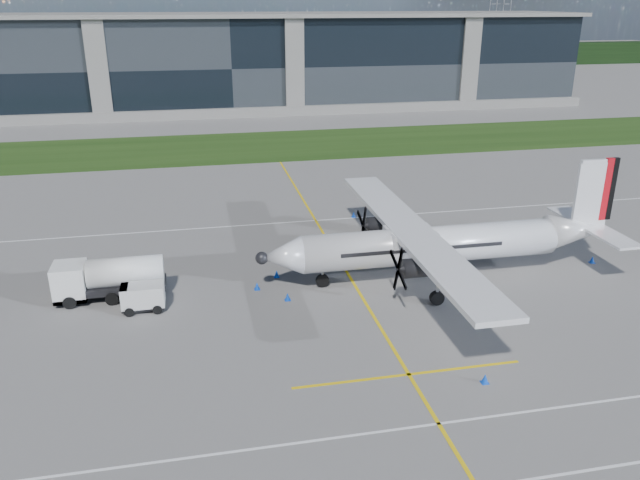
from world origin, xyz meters
name	(u,v)px	position (x,y,z in m)	size (l,w,h in m)	color
ground	(254,161)	(0.00, 40.00, 0.00)	(400.00, 400.00, 0.00)	slate
grass_strip	(247,146)	(0.00, 48.00, 0.02)	(400.00, 18.00, 0.04)	#1B370F
terminal_building	(228,63)	(0.00, 80.00, 7.50)	(120.00, 20.00, 15.00)	black
tree_line	(213,60)	(0.00, 140.00, 3.00)	(400.00, 6.00, 6.00)	black
pylon_east	(500,9)	(85.00, 150.00, 15.00)	(9.00, 4.60, 30.00)	gray
yellow_taxiway_centerline	(337,256)	(3.00, 10.00, 0.01)	(0.20, 70.00, 0.01)	yellow
turboprop_aircraft	(444,223)	(9.09, 4.98, 3.84)	(24.71, 25.63, 7.69)	white
fuel_tanker_truck	(102,279)	(-13.06, 6.09, 1.33)	(7.08, 2.30, 2.66)	white
baggage_tug	(143,297)	(-10.46, 4.01, 0.81)	(2.72, 1.63, 1.63)	silver
ground_crew_person	(158,293)	(-9.57, 4.32, 0.89)	(0.73, 0.52, 1.78)	#F25907
safety_cone_nose_port	(288,297)	(-1.70, 3.49, 0.25)	(0.36, 0.36, 0.50)	blue
safety_cone_stbdwing	(354,215)	(6.41, 18.17, 0.25)	(0.36, 0.36, 0.50)	blue
safety_cone_portwing	(485,378)	(6.42, -7.45, 0.25)	(0.36, 0.36, 0.50)	blue
safety_cone_tail	(592,260)	(20.67, 4.98, 0.25)	(0.36, 0.36, 0.50)	blue
safety_cone_nose_stbd	(277,274)	(-1.89, 7.11, 0.25)	(0.36, 0.36, 0.50)	blue
safety_cone_fwd	(257,286)	(-3.41, 5.44, 0.25)	(0.36, 0.36, 0.50)	blue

